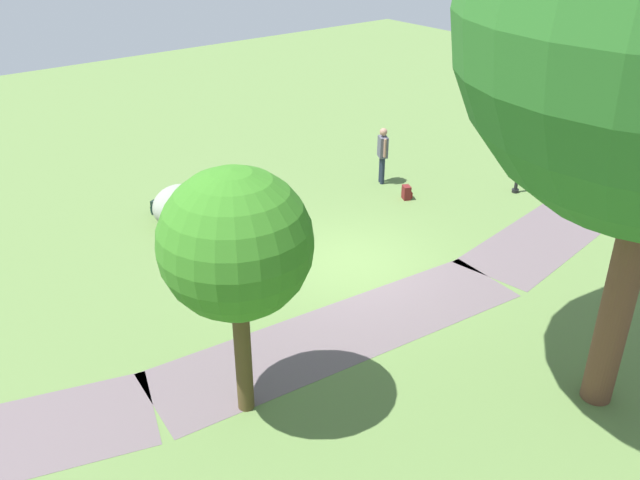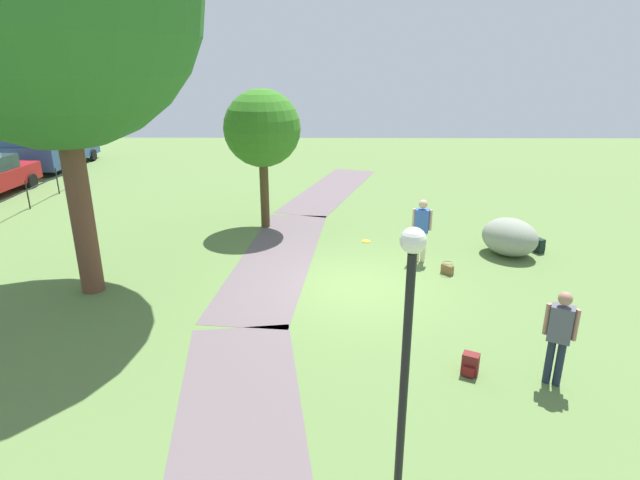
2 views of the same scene
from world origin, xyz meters
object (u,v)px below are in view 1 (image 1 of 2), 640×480
at_px(man_near_boulder, 383,152).
at_px(handbag_on_grass, 266,231).
at_px(lawn_boulder, 178,206).
at_px(young_tree_near_path, 236,245).
at_px(spare_backpack_on_lawn, 407,193).
at_px(frisbee_on_grass, 223,299).
at_px(lamp_post, 526,118).
at_px(woman_with_handbag, 248,217).
at_px(backpack_by_boulder, 157,207).

relative_size(man_near_boulder, handbag_on_grass, 4.45).
xyz_separation_m(lawn_boulder, handbag_on_grass, (-1.39, 2.01, -0.38)).
distance_m(young_tree_near_path, handbag_on_grass, 7.06).
height_order(spare_backpack_on_lawn, frisbee_on_grass, spare_backpack_on_lawn).
height_order(young_tree_near_path, handbag_on_grass, young_tree_near_path).
distance_m(handbag_on_grass, spare_backpack_on_lawn, 4.49).
bearing_deg(handbag_on_grass, young_tree_near_path, 52.65).
distance_m(lamp_post, frisbee_on_grass, 9.96).
bearing_deg(lamp_post, handbag_on_grass, -17.05).
xyz_separation_m(lamp_post, frisbee_on_grass, (9.71, -0.34, -2.23)).
distance_m(woman_with_handbag, man_near_boulder, 5.72).
bearing_deg(lawn_boulder, lamp_post, 153.96).
height_order(man_near_boulder, frisbee_on_grass, man_near_boulder).
bearing_deg(woman_with_handbag, man_near_boulder, -166.90).
relative_size(young_tree_near_path, woman_with_handbag, 2.53).
bearing_deg(young_tree_near_path, man_near_boulder, -145.87).
relative_size(young_tree_near_path, backpack_by_boulder, 10.90).
distance_m(lawn_boulder, spare_backpack_on_lawn, 6.40).
bearing_deg(lamp_post, lawn_boulder, -26.04).
bearing_deg(lawn_boulder, spare_backpack_on_lawn, 156.04).
height_order(man_near_boulder, handbag_on_grass, man_near_boulder).
distance_m(woman_with_handbag, handbag_on_grass, 1.35).
bearing_deg(young_tree_near_path, backpack_by_boulder, -105.85).
xyz_separation_m(lawn_boulder, woman_with_handbag, (-0.52, 2.57, 0.48)).
distance_m(lawn_boulder, backpack_by_boulder, 1.02).
height_order(lamp_post, spare_backpack_on_lawn, lamp_post).
height_order(lamp_post, frisbee_on_grass, lamp_post).
bearing_deg(man_near_boulder, handbag_on_grass, 8.90).
bearing_deg(man_near_boulder, lamp_post, 131.00).
height_order(young_tree_near_path, spare_backpack_on_lawn, young_tree_near_path).
bearing_deg(young_tree_near_path, spare_backpack_on_lawn, -151.66).
bearing_deg(lamp_post, backpack_by_boulder, -30.26).
bearing_deg(frisbee_on_grass, lamp_post, 178.02).
xyz_separation_m(man_near_boulder, frisbee_on_grass, (7.12, 2.63, -0.98)).
height_order(lamp_post, man_near_boulder, lamp_post).
distance_m(spare_backpack_on_lawn, frisbee_on_grass, 7.00).
xyz_separation_m(young_tree_near_path, lawn_boulder, (-2.48, -7.08, -2.62)).
xyz_separation_m(woman_with_handbag, man_near_boulder, (-5.57, -1.30, -0.01)).
distance_m(woman_with_handbag, spare_backpack_on_lawn, 5.38).
relative_size(woman_with_handbag, handbag_on_grass, 4.49).
distance_m(handbag_on_grass, backpack_by_boulder, 3.35).
distance_m(young_tree_near_path, backpack_by_boulder, 8.85).
distance_m(young_tree_near_path, lawn_boulder, 7.95).
relative_size(lawn_boulder, spare_backpack_on_lawn, 5.08).
xyz_separation_m(lawn_boulder, man_near_boulder, (-6.09, 1.27, 0.47)).
xyz_separation_m(man_near_boulder, backpack_by_boulder, (6.30, -2.21, -0.80)).
distance_m(lawn_boulder, frisbee_on_grass, 4.07).
relative_size(woman_with_handbag, frisbee_on_grass, 6.70).
relative_size(spare_backpack_on_lawn, frisbee_on_grass, 1.56).
relative_size(backpack_by_boulder, spare_backpack_on_lawn, 1.00).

